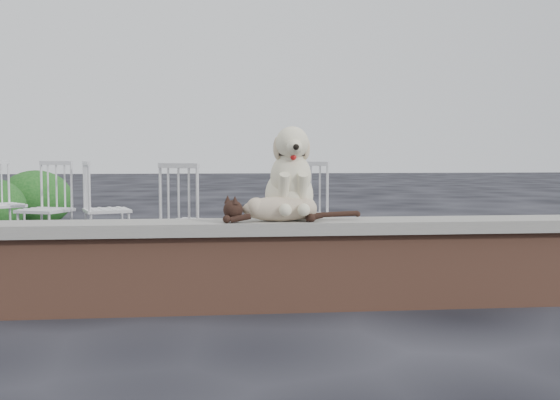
{
  "coord_description": "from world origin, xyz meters",
  "views": [
    {
      "loc": [
        0.61,
        -4.28,
        1.02
      ],
      "look_at": [
        1.08,
        0.2,
        0.7
      ],
      "focal_mm": 42.66,
      "sensor_mm": 36.0,
      "label": 1
    }
  ],
  "objects_px": {
    "chair_d": "(300,213)",
    "cat": "(280,207)",
    "chair_a": "(0,204)",
    "chair_b": "(45,209)",
    "dog": "(289,172)",
    "chair_c": "(193,220)",
    "chair_e": "(107,208)"
  },
  "relations": [
    {
      "from": "dog",
      "to": "cat",
      "type": "bearing_deg",
      "value": -119.58
    },
    {
      "from": "cat",
      "to": "chair_b",
      "type": "relative_size",
      "value": 1.14
    },
    {
      "from": "cat",
      "to": "chair_d",
      "type": "height_order",
      "value": "chair_d"
    },
    {
      "from": "dog",
      "to": "chair_d",
      "type": "distance_m",
      "value": 1.74
    },
    {
      "from": "chair_c",
      "to": "cat",
      "type": "bearing_deg",
      "value": 148.92
    },
    {
      "from": "chair_a",
      "to": "chair_b",
      "type": "bearing_deg",
      "value": -86.6
    },
    {
      "from": "chair_c",
      "to": "chair_d",
      "type": "relative_size",
      "value": 1.0
    },
    {
      "from": "chair_b",
      "to": "chair_a",
      "type": "bearing_deg",
      "value": 156.66
    },
    {
      "from": "chair_b",
      "to": "dog",
      "type": "bearing_deg",
      "value": -24.52
    },
    {
      "from": "cat",
      "to": "chair_d",
      "type": "xyz_separation_m",
      "value": [
        0.38,
        1.81,
        -0.2
      ]
    },
    {
      "from": "cat",
      "to": "chair_e",
      "type": "relative_size",
      "value": 1.14
    },
    {
      "from": "dog",
      "to": "chair_d",
      "type": "bearing_deg",
      "value": 78.3
    },
    {
      "from": "chair_c",
      "to": "chair_d",
      "type": "distance_m",
      "value": 1.12
    },
    {
      "from": "chair_b",
      "to": "chair_d",
      "type": "relative_size",
      "value": 1.0
    },
    {
      "from": "chair_a",
      "to": "chair_d",
      "type": "bearing_deg",
      "value": -64.39
    },
    {
      "from": "chair_c",
      "to": "chair_e",
      "type": "xyz_separation_m",
      "value": [
        -0.88,
        1.26,
        0.0
      ]
    },
    {
      "from": "cat",
      "to": "chair_a",
      "type": "distance_m",
      "value": 4.23
    },
    {
      "from": "chair_e",
      "to": "chair_a",
      "type": "bearing_deg",
      "value": 41.74
    },
    {
      "from": "chair_c",
      "to": "chair_d",
      "type": "bearing_deg",
      "value": -115.78
    },
    {
      "from": "cat",
      "to": "chair_a",
      "type": "relative_size",
      "value": 1.14
    },
    {
      "from": "chair_d",
      "to": "cat",
      "type": "bearing_deg",
      "value": -61.9
    },
    {
      "from": "chair_a",
      "to": "chair_d",
      "type": "height_order",
      "value": "same"
    },
    {
      "from": "chair_e",
      "to": "chair_b",
      "type": "bearing_deg",
      "value": 67.13
    },
    {
      "from": "dog",
      "to": "chair_a",
      "type": "relative_size",
      "value": 0.66
    },
    {
      "from": "chair_a",
      "to": "chair_d",
      "type": "xyz_separation_m",
      "value": [
        3.09,
        -1.43,
        0.0
      ]
    },
    {
      "from": "chair_d",
      "to": "chair_c",
      "type": "bearing_deg",
      "value": -109.47
    },
    {
      "from": "cat",
      "to": "chair_b",
      "type": "bearing_deg",
      "value": 127.56
    },
    {
      "from": "chair_b",
      "to": "chair_e",
      "type": "relative_size",
      "value": 1.0
    },
    {
      "from": "chair_b",
      "to": "chair_d",
      "type": "bearing_deg",
      "value": 6.7
    },
    {
      "from": "chair_e",
      "to": "cat",
      "type": "bearing_deg",
      "value": -167.38
    },
    {
      "from": "cat",
      "to": "chair_b",
      "type": "height_order",
      "value": "chair_b"
    },
    {
      "from": "chair_a",
      "to": "chair_d",
      "type": "distance_m",
      "value": 3.4
    }
  ]
}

